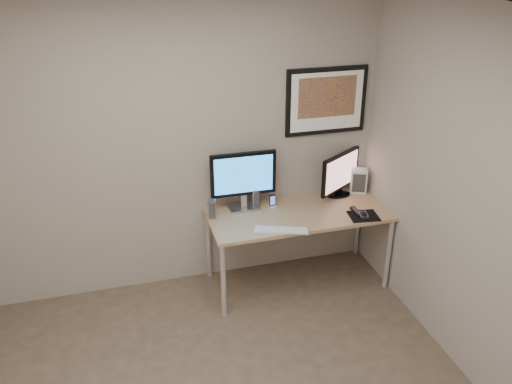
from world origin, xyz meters
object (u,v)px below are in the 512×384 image
speaker_left (212,209)px  fan_unit (359,181)px  monitor_large (243,178)px  keyboard (282,230)px  desk (298,219)px  framed_art (326,101)px  speaker_right (255,198)px  monitor_tv (340,174)px  phone_dock (272,201)px

speaker_left → fan_unit: fan_unit is taller
monitor_large → keyboard: 0.60m
desk → keyboard: 0.38m
desk → framed_art: size_ratio=2.13×
desk → speaker_left: size_ratio=9.18×
framed_art → speaker_right: 1.07m
framed_art → keyboard: bearing=-134.3°
keyboard → desk: bearing=68.4°
framed_art → speaker_left: (-1.11, -0.23, -0.80)m
speaker_right → fan_unit: size_ratio=0.75×
monitor_large → fan_unit: monitor_large is taller
monitor_large → speaker_right: 0.23m
desk → fan_unit: 0.75m
fan_unit → framed_art: bearing=-173.1°
monitor_tv → keyboard: size_ratio=1.06×
fan_unit → keyboard: bearing=-129.0°
monitor_large → desk: bearing=-23.8°
phone_dock → monitor_large: bearing=161.8°
speaker_left → fan_unit: 1.45m
framed_art → fan_unit: size_ratio=3.24×
phone_dock → fan_unit: fan_unit is taller
phone_dock → fan_unit: bearing=-1.9°
monitor_tv → monitor_large: bearing=147.7°
monitor_large → keyboard: bearing=-66.8°
keyboard → fan_unit: (0.93, 0.52, 0.11)m
keyboard → speaker_left: bearing=163.2°
speaker_right → phone_dock: speaker_right is taller
fan_unit → speaker_left: bearing=-152.5°
monitor_large → fan_unit: bearing=2.7°
desk → monitor_tv: bearing=23.5°
monitor_large → fan_unit: 1.15m
desk → keyboard: size_ratio=3.55×
speaker_left → speaker_right: (0.42, 0.11, -0.00)m
monitor_large → monitor_tv: (0.92, 0.00, -0.07)m
speaker_left → monitor_large: bearing=28.3°
monitor_large → speaker_right: (0.11, 0.00, -0.21)m
monitor_large → speaker_left: bearing=-160.3°
monitor_large → fan_unit: size_ratio=2.52×
speaker_right → keyboard: bearing=-87.0°
framed_art → desk: bearing=-136.5°
monitor_tv → phone_dock: 0.69m
speaker_left → speaker_right: 0.43m
monitor_large → phone_dock: 0.35m
monitor_tv → framed_art: bearing=102.7°
phone_dock → monitor_tv: bearing=-3.1°
desk → fan_unit: fan_unit is taller
monitor_tv → speaker_right: size_ratio=2.75×
framed_art → monitor_tv: framed_art is taller
speaker_left → framed_art: bearing=21.3°
speaker_right → phone_dock: 0.16m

